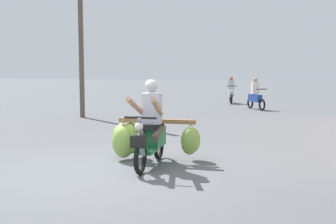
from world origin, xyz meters
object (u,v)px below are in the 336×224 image
at_px(motorbike_distant_ahead_right, 255,97).
at_px(utility_pole, 81,35).
at_px(motorbike_main_loaded, 145,135).
at_px(motorbike_distant_ahead_left, 231,92).

relative_size(motorbike_distant_ahead_right, utility_pole, 0.23).
bearing_deg(utility_pole, motorbike_distant_ahead_right, 42.42).
distance_m(motorbike_distant_ahead_right, utility_pole, 8.02).
bearing_deg(utility_pole, motorbike_main_loaded, -51.15).
height_order(motorbike_distant_ahead_left, motorbike_distant_ahead_right, same).
relative_size(motorbike_distant_ahead_left, utility_pole, 0.27).
xyz_separation_m(motorbike_main_loaded, motorbike_distant_ahead_right, (0.70, 11.30, 0.06)).
bearing_deg(motorbike_main_loaded, utility_pole, 128.85).
bearing_deg(utility_pole, motorbike_distant_ahead_left, 63.43).
bearing_deg(motorbike_distant_ahead_left, motorbike_main_loaded, -86.34).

